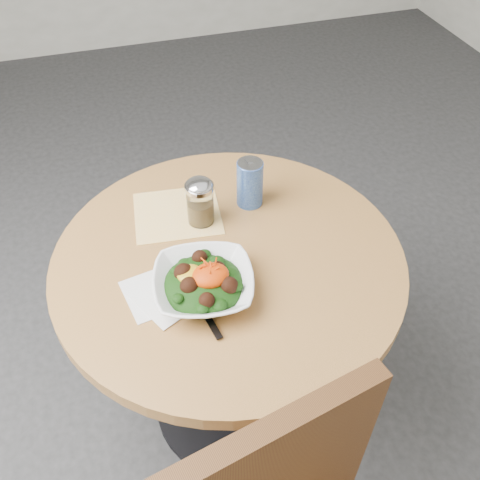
# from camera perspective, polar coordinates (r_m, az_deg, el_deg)

# --- Properties ---
(ground) EXTENTS (6.00, 6.00, 0.00)m
(ground) POSITION_cam_1_polar(r_m,az_deg,el_deg) (1.97, -0.90, -16.98)
(ground) COLOR #2B2B2D
(ground) RESTS_ON ground
(table) EXTENTS (0.90, 0.90, 0.75)m
(table) POSITION_cam_1_polar(r_m,az_deg,el_deg) (1.51, -1.13, -6.85)
(table) COLOR black
(table) RESTS_ON ground
(cloth_napkin) EXTENTS (0.25, 0.24, 0.00)m
(cloth_napkin) POSITION_cam_1_polar(r_m,az_deg,el_deg) (1.48, -6.71, 2.83)
(cloth_napkin) COLOR orange
(cloth_napkin) RESTS_ON table
(paper_napkins) EXTENTS (0.21, 0.20, 0.00)m
(paper_napkins) POSITION_cam_1_polar(r_m,az_deg,el_deg) (1.28, -8.25, -5.73)
(paper_napkins) COLOR silver
(paper_napkins) RESTS_ON table
(salad_bowl) EXTENTS (0.28, 0.28, 0.09)m
(salad_bowl) POSITION_cam_1_polar(r_m,az_deg,el_deg) (1.25, -3.91, -4.65)
(salad_bowl) COLOR white
(salad_bowl) RESTS_ON table
(fork) EXTENTS (0.06, 0.23, 0.00)m
(fork) POSITION_cam_1_polar(r_m,az_deg,el_deg) (1.26, -4.47, -6.43)
(fork) COLOR black
(fork) RESTS_ON table
(spice_shaker) EXTENTS (0.08, 0.08, 0.14)m
(spice_shaker) POSITION_cam_1_polar(r_m,az_deg,el_deg) (1.41, -4.28, 4.07)
(spice_shaker) COLOR silver
(spice_shaker) RESTS_ON table
(beverage_can) EXTENTS (0.07, 0.07, 0.14)m
(beverage_can) POSITION_cam_1_polar(r_m,az_deg,el_deg) (1.47, 1.05, 6.10)
(beverage_can) COLOR navy
(beverage_can) RESTS_ON table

